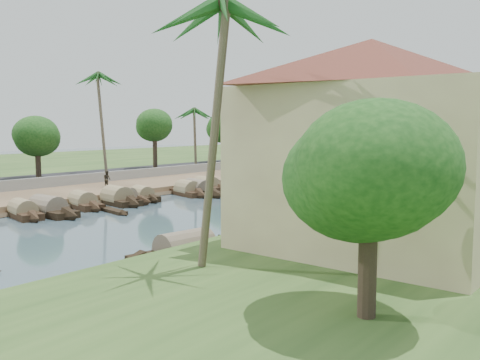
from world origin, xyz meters
The scene contains 36 objects.
ground centered at (0.00, 0.00, 0.00)m, with size 220.00×220.00×0.00m, color #3D525C.
left_bank centered at (-16.00, 20.00, 0.40)m, with size 10.00×180.00×0.80m, color brown.
road centered at (-24.50, 20.00, 0.70)m, with size 8.00×180.00×1.40m, color black.
retaining_wall centered at (-20.20, 20.00, 1.35)m, with size 0.40×180.00×1.10m, color gray.
far_left_fill centered at (-51.00, 20.00, 0.68)m, with size 45.00×220.00×1.35m, color #27441B.
bridge centered at (0.00, 72.00, 1.72)m, with size 28.00×4.00×2.40m.
building_near centered at (18.99, -2.00, 6.38)m, with size 14.85×14.85×10.20m.
sampan_2 centered at (-9.57, -4.08, 0.41)m, with size 7.72×3.05×2.03m.
sampan_3 centered at (-8.95, -2.25, 0.42)m, with size 8.92×2.23×2.37m.
sampan_4 centered at (-9.94, 1.74, 0.41)m, with size 7.64×3.12×2.14m.
sampan_5 centered at (-9.42, 5.17, 0.42)m, with size 8.16×3.21×2.50m.
sampan_6 centered at (-9.45, 5.73, 0.41)m, with size 7.20×2.96×2.12m.
sampan_7 centered at (-9.67, 8.37, 0.41)m, with size 7.25×3.31×1.94m.
sampan_8 centered at (-8.67, 13.68, 0.42)m, with size 7.56×3.72×2.28m.
sampan_9 centered at (-8.28, 14.79, 0.42)m, with size 9.70×4.23×2.39m.
sampan_10 centered at (-10.04, 18.11, 0.42)m, with size 8.09×2.84×2.19m.
sampan_11 centered at (-8.61, 26.20, 0.42)m, with size 8.33×2.73×2.33m.
sampan_12 centered at (-9.73, 25.72, 0.41)m, with size 8.65×2.46×2.05m.
sampan_13 centered at (-9.57, 26.65, 0.41)m, with size 7.67×2.32×2.09m.
sampan_14 centered at (9.74, -5.28, 0.42)m, with size 2.78×9.29×2.21m.
sampan_15 centered at (9.58, 10.54, 0.42)m, with size 5.39×8.50×2.29m.
sampan_16 centered at (9.14, 22.05, 0.41)m, with size 2.94×7.66×1.89m.
canoe_1 centered at (-5.83, 1.88, 0.10)m, with size 5.14×1.77×0.82m.
canoe_2 centered at (-9.36, 15.37, 0.10)m, with size 5.16×1.51×0.74m.
palm_0 centered at (15.00, -9.24, 12.00)m, with size 3.20×3.20×12.61m.
palm_1 centered at (16.00, 6.58, 9.52)m, with size 3.20×3.20×10.06m.
palm_2 centered at (15.00, 19.52, 11.40)m, with size 3.20×3.20×12.00m.
palm_5 centered at (-24.00, 14.82, 13.16)m, with size 3.20×3.20×13.62m.
palm_6 centered at (-22.00, 28.92, 9.23)m, with size 3.20×3.20×9.55m.
palm_8 centered at (-20.50, 58.10, 10.87)m, with size 3.20×3.20×11.25m.
tree_2 centered at (-24.00, 5.89, 5.95)m, with size 4.92×4.92×6.65m.
tree_3 centered at (-24.00, 23.11, 7.11)m, with size 4.82×4.82×7.79m.
tree_4 centered at (-24.00, 37.49, 6.73)m, with size 5.23×5.23×7.57m.
tree_5 centered at (-24.00, 53.29, 6.22)m, with size 4.63×4.63×6.81m.
tree_7 centered at (23.00, -10.39, 5.79)m, with size 5.03×5.03×6.73m.
person_far centered at (-15.59, 8.72, 1.66)m, with size 0.84×0.65×1.73m, color #312D22.
Camera 1 is at (30.29, -25.94, 7.40)m, focal length 40.00 mm.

